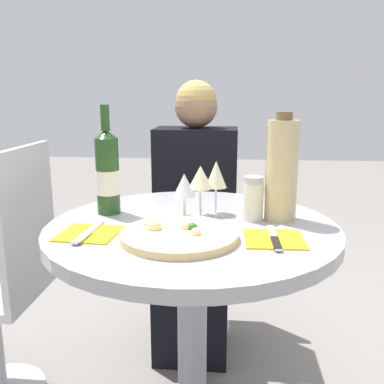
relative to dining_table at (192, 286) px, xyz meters
name	(u,v)px	position (x,y,z in m)	size (l,w,h in m)	color
dining_table	(192,286)	(0.00, 0.00, 0.00)	(0.83, 0.83, 0.74)	gray
chair_behind_diner	(197,234)	(-0.05, 0.76, -0.10)	(0.37, 0.37, 0.93)	silver
seated_diner	(194,229)	(-0.05, 0.62, -0.03)	(0.36, 0.46, 1.16)	black
chair_empty_side	(5,284)	(-0.67, 0.16, -0.10)	(0.37, 0.37, 0.93)	silver
pizza_large	(178,235)	(-0.02, -0.13, 0.20)	(0.31, 0.31, 0.05)	#E5C17F
wine_bottle	(108,173)	(-0.27, 0.09, 0.32)	(0.07, 0.07, 0.33)	#23471E
tall_carafe	(282,170)	(0.25, 0.07, 0.34)	(0.09, 0.09, 0.32)	tan
sugar_shaker	(253,199)	(0.17, 0.06, 0.26)	(0.06, 0.06, 0.13)	silver
wine_glass_center	(200,178)	(0.02, 0.08, 0.31)	(0.07, 0.07, 0.16)	silver
wine_glass_front_left	(184,186)	(-0.03, 0.05, 0.29)	(0.07, 0.07, 0.14)	silver
wine_glass_back_right	(216,176)	(0.06, 0.12, 0.31)	(0.07, 0.07, 0.17)	silver
place_setting_left	(89,233)	(-0.27, -0.12, 0.19)	(0.16, 0.19, 0.01)	gold
place_setting_right	(274,239)	(0.22, -0.12, 0.19)	(0.15, 0.19, 0.01)	gold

